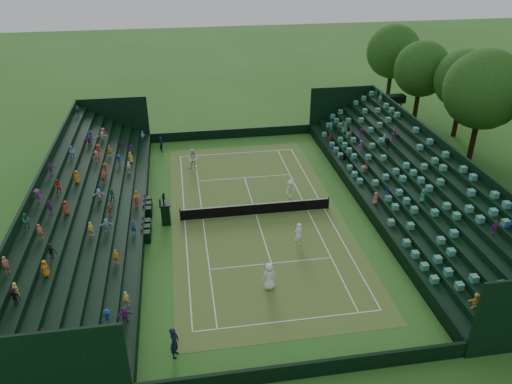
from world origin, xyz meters
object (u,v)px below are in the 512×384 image
player_near_west (269,276)px  player_far_west (193,159)px  tennis_net (256,209)px  player_far_east (291,189)px  umpire_chair (165,211)px  player_near_east (298,234)px

player_near_west → player_far_west: bearing=-89.2°
tennis_net → player_near_west: size_ratio=6.37×
player_near_west → player_far_east: size_ratio=1.13×
tennis_net → player_near_west: 8.88m
umpire_chair → player_far_east: 10.39m
umpire_chair → player_near_west: 10.65m
player_near_west → player_near_east: 5.18m
player_near_east → player_far_west: (-6.59, 13.47, 0.09)m
umpire_chair → player_near_east: umpire_chair is taller
tennis_net → player_far_west: 9.95m
player_far_west → player_far_east: size_ratio=1.21×
player_far_east → umpire_chair: bearing=154.2°
player_far_west → player_far_east: player_far_west is taller
player_near_west → player_far_east: (3.84, 11.05, -0.11)m
player_near_east → umpire_chair: bearing=-43.2°
player_far_east → player_near_east: bearing=-137.7°
player_near_west → player_far_west: size_ratio=0.94×
player_far_east → player_far_west: bearing=98.9°
player_far_west → umpire_chair: bearing=-83.5°
player_near_west → player_near_east: bearing=-134.6°
tennis_net → umpire_chair: bearing=-178.1°
umpire_chair → player_near_west: (6.25, -8.62, -0.20)m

